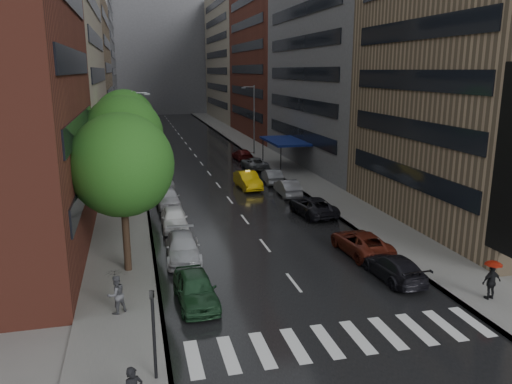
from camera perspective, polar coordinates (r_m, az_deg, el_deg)
ground at (r=23.83m, az=7.43°, el=-14.05°), size 220.00×220.00×0.00m
road at (r=70.88m, az=-7.34°, el=4.66°), size 14.00×140.00×0.01m
sidewalk_left at (r=70.43m, az=-14.65°, el=4.33°), size 4.00×140.00×0.15m
sidewalk_right at (r=72.43m, az=-0.23°, el=5.03°), size 4.00×140.00×0.15m
crosswalk at (r=22.29m, az=9.85°, el=-16.22°), size 13.15×2.80×0.01m
buildings_left at (r=78.82m, az=-19.88°, el=16.56°), size 8.00×108.00×38.00m
buildings_right at (r=79.73m, az=2.94°, el=16.59°), size 8.05×109.10×36.00m
building_far at (r=137.88m, az=-11.01°, el=15.57°), size 40.00×14.00×32.00m
tree_near at (r=27.63m, az=-15.10°, el=2.97°), size 5.61×5.61×8.95m
tree_mid at (r=38.37m, az=-14.90°, el=6.29°), size 5.86×5.86×9.33m
tree_far at (r=50.37m, az=-14.76°, el=7.96°), size 5.84×5.84×9.31m
taxi at (r=47.83m, az=-0.94°, el=1.37°), size 1.98×5.00×1.62m
parked_cars_left at (r=43.42m, az=-10.17°, el=-0.20°), size 2.83×43.47×1.57m
parked_cars_right at (r=43.85m, az=4.19°, el=0.05°), size 2.84×43.04×1.48m
ped_black_umbrella at (r=24.07m, az=-15.73°, el=-10.54°), size 1.12×1.06×2.09m
ped_red_umbrella at (r=27.10m, az=25.37°, el=-8.72°), size 1.06×0.82×2.01m
traffic_light at (r=18.69m, az=-11.64°, el=-14.79°), size 0.18×0.15×3.45m
street_lamp_left at (r=49.95m, az=-13.65°, el=6.26°), size 1.74×0.22×9.00m
street_lamp_right at (r=66.72m, az=-0.29°, el=8.44°), size 1.74×0.22×9.00m
awning at (r=57.67m, az=3.30°, el=5.83°), size 4.00×8.00×3.12m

